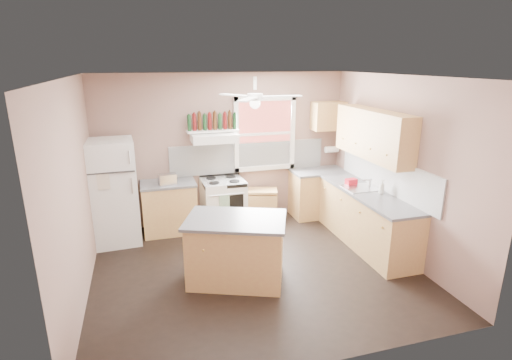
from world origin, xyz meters
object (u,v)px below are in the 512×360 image
object	(u,v)px
stove	(223,203)
cart	(263,207)
refrigerator	(114,192)
toaster	(167,179)
island	(236,251)

from	to	relation	value
stove	cart	bearing A→B (deg)	1.20
refrigerator	toaster	world-z (taller)	refrigerator
toaster	island	bearing A→B (deg)	-76.46
refrigerator	cart	size ratio (longest dim) A/B	3.22
stove	refrigerator	bearing A→B (deg)	-176.81
refrigerator	stove	xyz separation A→B (m)	(1.82, 0.17, -0.43)
cart	stove	bearing A→B (deg)	-160.35
stove	cart	distance (m)	0.77
cart	toaster	bearing A→B (deg)	-158.07
refrigerator	toaster	distance (m)	0.87
refrigerator	toaster	size ratio (longest dim) A/B	6.12
toaster	stove	bearing A→B (deg)	-1.96
refrigerator	stove	world-z (taller)	refrigerator
cart	island	size ratio (longest dim) A/B	0.43
refrigerator	stove	bearing A→B (deg)	1.99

